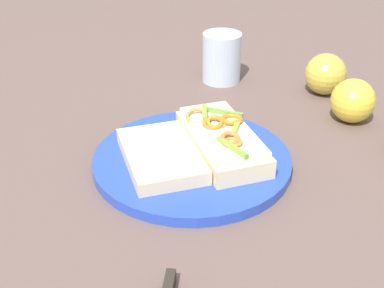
{
  "coord_description": "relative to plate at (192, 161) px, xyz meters",
  "views": [
    {
      "loc": [
        0.63,
        0.1,
        0.41
      ],
      "look_at": [
        0.0,
        0.0,
        0.04
      ],
      "focal_mm": 48.84,
      "sensor_mm": 36.0,
      "label": 1
    }
  ],
  "objects": [
    {
      "name": "ground_plane",
      "position": [
        0.0,
        0.0,
        -0.01
      ],
      "size": [
        2.0,
        2.0,
        0.0
      ],
      "primitive_type": "plane",
      "color": "brown",
      "rests_on": "ground"
    },
    {
      "name": "plate",
      "position": [
        0.0,
        0.0,
        0.0
      ],
      "size": [
        0.28,
        0.28,
        0.02
      ],
      "primitive_type": "cylinder",
      "color": "#2746BA",
      "rests_on": "ground_plane"
    },
    {
      "name": "sandwich",
      "position": [
        -0.02,
        0.04,
        0.03
      ],
      "size": [
        0.2,
        0.16,
        0.05
      ],
      "rotation": [
        0.0,
        0.0,
        0.48
      ],
      "color": "beige",
      "rests_on": "plate"
    },
    {
      "name": "bread_slice_side",
      "position": [
        0.02,
        -0.04,
        0.02
      ],
      "size": [
        0.18,
        0.16,
        0.02
      ],
      "primitive_type": "cube",
      "rotation": [
        0.0,
        0.0,
        0.46
      ],
      "color": "beige",
      "rests_on": "plate"
    },
    {
      "name": "apple_1",
      "position": [
        -0.28,
        0.2,
        0.03
      ],
      "size": [
        0.1,
        0.1,
        0.08
      ],
      "primitive_type": "sphere",
      "rotation": [
        0.0,
        0.0,
        2.59
      ],
      "color": "gold",
      "rests_on": "ground_plane"
    },
    {
      "name": "apple_2",
      "position": [
        -0.18,
        0.24,
        0.03
      ],
      "size": [
        0.08,
        0.08,
        0.07
      ],
      "primitive_type": "sphere",
      "rotation": [
        0.0,
        0.0,
        3.29
      ],
      "color": "gold",
      "rests_on": "ground_plane"
    },
    {
      "name": "drinking_glass",
      "position": [
        -0.31,
        0.01,
        0.04
      ],
      "size": [
        0.07,
        0.07,
        0.09
      ],
      "primitive_type": "cylinder",
      "color": "silver",
      "rests_on": "ground_plane"
    }
  ]
}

